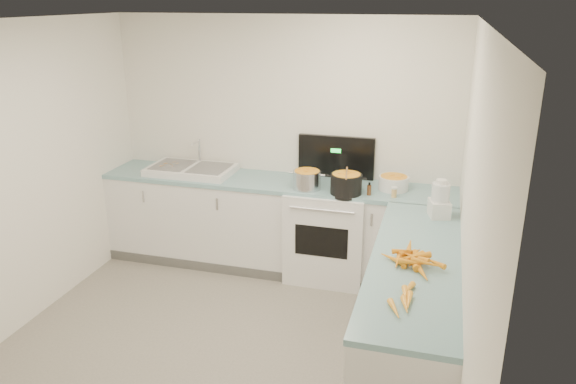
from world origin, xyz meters
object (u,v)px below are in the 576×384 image
(food_processor, at_px, (440,201))
(extract_bottle, at_px, (369,190))
(steel_pot, at_px, (307,181))
(stove, at_px, (329,231))
(sink, at_px, (191,170))
(mixing_bowl, at_px, (394,183))
(spice_jar, at_px, (394,193))
(black_pot, at_px, (346,185))

(food_processor, bearing_deg, extract_bottle, 149.39)
(steel_pot, height_order, food_processor, food_processor)
(stove, xyz_separation_m, steel_pot, (-0.19, -0.14, 0.54))
(sink, relative_size, extract_bottle, 9.06)
(mixing_bowl, xyz_separation_m, extract_bottle, (-0.20, -0.22, -0.02))
(stove, bearing_deg, steel_pot, -143.91)
(sink, xyz_separation_m, spice_jar, (2.07, -0.18, 0.00))
(spice_jar, distance_m, food_processor, 0.56)
(steel_pot, height_order, mixing_bowl, steel_pot)
(steel_pot, height_order, black_pot, black_pot)
(steel_pot, distance_m, black_pot, 0.38)
(steel_pot, bearing_deg, extract_bottle, -2.23)
(steel_pot, distance_m, spice_jar, 0.82)
(black_pot, distance_m, extract_bottle, 0.21)
(sink, height_order, steel_pot, sink)
(stove, height_order, food_processor, stove)
(black_pot, relative_size, mixing_bowl, 1.03)
(steel_pot, bearing_deg, stove, 36.09)
(food_processor, bearing_deg, black_pot, 156.86)
(extract_bottle, bearing_deg, mixing_bowl, 48.24)
(stove, xyz_separation_m, sink, (-1.45, 0.02, 0.50))
(mixing_bowl, relative_size, extract_bottle, 2.95)
(mixing_bowl, bearing_deg, stove, -174.41)
(sink, relative_size, food_processor, 2.71)
(black_pot, relative_size, extract_bottle, 3.04)
(extract_bottle, bearing_deg, black_pot, -176.55)
(stove, xyz_separation_m, food_processor, (1.03, -0.53, 0.60))
(spice_jar, bearing_deg, black_pot, -177.95)
(steel_pot, distance_m, extract_bottle, 0.59)
(sink, relative_size, steel_pot, 3.23)
(steel_pot, xyz_separation_m, extract_bottle, (0.59, -0.02, -0.03))
(black_pot, xyz_separation_m, extract_bottle, (0.21, 0.01, -0.04))
(steel_pot, xyz_separation_m, spice_jar, (0.82, -0.02, -0.04))
(steel_pot, bearing_deg, black_pot, -5.38)
(steel_pot, bearing_deg, food_processor, -17.93)
(stove, distance_m, sink, 1.54)
(extract_bottle, xyz_separation_m, spice_jar, (0.22, 0.00, -0.01))
(mixing_bowl, bearing_deg, sink, -178.81)
(extract_bottle, xyz_separation_m, food_processor, (0.63, -0.37, 0.09))
(stove, height_order, spice_jar, stove)
(steel_pot, bearing_deg, sink, 172.97)
(sink, relative_size, black_pot, 2.98)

